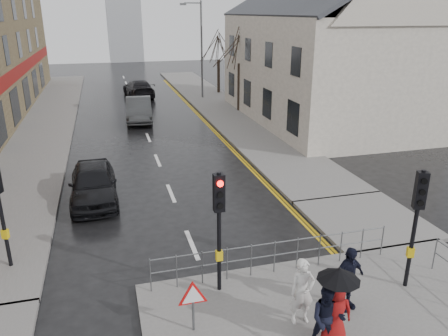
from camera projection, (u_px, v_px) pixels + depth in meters
ground at (214, 299)px, 11.72m from camera, size 120.00×120.00×0.00m
left_pavement at (46, 119)px, 30.95m from camera, size 4.00×44.00×0.14m
right_pavement at (216, 104)px, 36.01m from camera, size 4.00×40.00×0.14m
pavement_bridge_right at (365, 219)px, 16.04m from camera, size 4.00×4.20×0.14m
building_right_cream at (321, 51)px, 29.43m from camera, size 9.00×16.40×10.10m
traffic_signal_near_left at (219, 212)px, 11.12m from camera, size 0.28×0.27×3.40m
traffic_signal_near_right at (418, 209)px, 11.28m from camera, size 0.34×0.33×3.40m
guard_railing_front at (275, 250)px, 12.46m from camera, size 7.14×0.04×1.00m
warning_sign at (193, 298)px, 10.08m from camera, size 0.80×0.07×1.35m
street_lamp at (200, 44)px, 36.99m from camera, size 1.83×0.25×8.00m
tree_near at (240, 43)px, 31.82m from camera, size 2.40×2.40×6.58m
tree_far at (218, 45)px, 39.44m from camera, size 2.40×2.40×5.64m
pedestrian_a at (302, 292)px, 10.40m from camera, size 0.63×0.43×1.70m
pedestrian_b at (327, 319)px, 9.56m from camera, size 0.96×0.87×1.59m
pedestrian_with_umbrella at (336, 302)px, 9.64m from camera, size 0.96×0.96×1.94m
pedestrian_d at (348, 278)px, 10.88m from camera, size 1.08×0.64×1.72m
car_parked at (93, 183)px, 17.55m from camera, size 1.87×4.53×1.53m
car_mid at (139, 109)px, 30.57m from camera, size 2.06×5.02×1.62m
car_far at (139, 89)px, 39.09m from camera, size 2.70×5.47×1.53m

